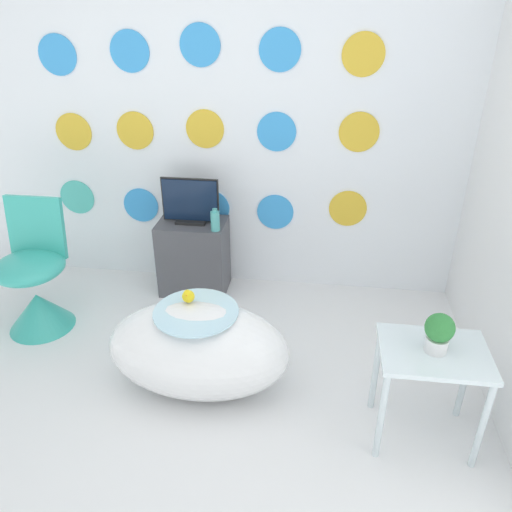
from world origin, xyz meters
TOP-DOWN VIEW (x-y plane):
  - wall_back_dotted at (-0.00, 2.10)m, footprint 4.51×0.05m
  - bathtub at (0.19, 0.85)m, footprint 0.99×0.54m
  - rubber_duck at (0.14, 0.90)m, footprint 0.07×0.07m
  - chair at (-0.99, 1.29)m, footprint 0.44×0.44m
  - tv_cabinet at (-0.09, 1.88)m, footprint 0.48×0.33m
  - tv at (-0.09, 1.88)m, footprint 0.40×0.12m
  - vase at (0.10, 1.78)m, footprint 0.06×0.06m
  - side_table at (1.35, 0.67)m, footprint 0.50×0.38m
  - potted_plant_left at (1.35, 0.67)m, footprint 0.13×0.13m

SIDE VIEW (x-z plane):
  - bathtub at x=0.19m, z-range 0.00..0.54m
  - tv_cabinet at x=-0.09m, z-range 0.00..0.55m
  - chair at x=-0.99m, z-range -0.14..0.71m
  - side_table at x=1.35m, z-range 0.17..0.70m
  - rubber_duck at x=0.14m, z-range 0.53..0.61m
  - vase at x=0.10m, z-range 0.54..0.69m
  - potted_plant_left at x=1.35m, z-range 0.54..0.73m
  - tv at x=-0.09m, z-range 0.53..0.85m
  - wall_back_dotted at x=0.00m, z-range 0.00..2.60m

